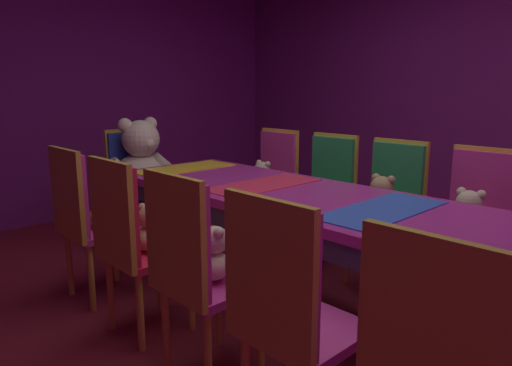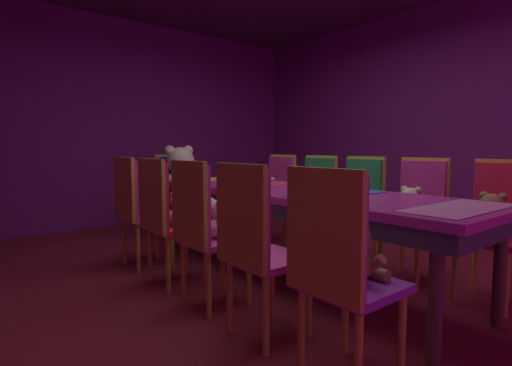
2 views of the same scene
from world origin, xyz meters
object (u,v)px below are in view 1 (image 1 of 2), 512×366
object	(u,v)px
chair_left_4	(81,210)
chair_right_2	(392,197)
chair_left_1	(283,302)
teddy_left_0	(462,354)
chair_right_3	(328,185)
king_teddy_bear	(142,161)
chair_left_3	(127,232)
throne_chair	(133,174)
chair_right_4	(273,175)
teddy_right_1	(468,218)
teddy_left_4	(103,210)
chair_right_1	(478,212)
teddy_right_2	(381,201)
teddy_left_3	(151,231)
chair_left_2	(190,259)
teddy_right_4	(262,179)
teddy_left_2	(215,256)
banquet_table	(316,211)

from	to	relation	value
chair_left_4	chair_right_2	bearing A→B (deg)	-33.78
chair_left_1	teddy_left_0	bearing A→B (deg)	-74.65
chair_right_3	king_teddy_bear	distance (m)	1.56
chair_left_3	chair_right_2	distance (m)	1.80
throne_chair	chair_left_1	bearing A→B (deg)	-18.65
chair_right_3	chair_right_4	distance (m)	0.58
chair_left_1	chair_left_3	xyz separation A→B (m)	(0.01, 1.12, 0.00)
teddy_right_1	chair_right_4	world-z (taller)	chair_right_4
teddy_left_4	chair_right_4	world-z (taller)	chair_right_4
chair_right_1	teddy_right_2	distance (m)	0.59
chair_left_1	throne_chair	distance (m)	2.74
chair_right_4	chair_right_2	bearing A→B (deg)	90.06
chair_right_2	throne_chair	distance (m)	2.19
teddy_left_3	chair_right_4	world-z (taller)	chair_right_4
chair_right_1	chair_right_3	xyz separation A→B (m)	(0.01, 1.13, 0.00)
chair_left_2	teddy_right_1	size ratio (longest dim) A/B	3.08
teddy_left_4	teddy_right_4	world-z (taller)	teddy_right_4
chair_left_1	teddy_left_2	bearing A→B (deg)	74.94
teddy_left_3	teddy_right_2	xyz separation A→B (m)	(1.43, -0.54, 0.02)
teddy_left_3	chair_right_2	distance (m)	1.67
banquet_table	teddy_left_4	bearing A→B (deg)	121.72
chair_left_1	teddy_right_1	world-z (taller)	chair_left_1
chair_right_1	chair_right_3	world-z (taller)	same
chair_right_1	banquet_table	bearing A→B (deg)	-33.49
teddy_left_2	chair_right_3	world-z (taller)	chair_right_3
chair_right_4	teddy_right_4	size ratio (longest dim) A/B	3.36
teddy_left_2	chair_left_3	bearing A→B (deg)	104.73
chair_right_3	teddy_left_3	bearing A→B (deg)	0.64
chair_right_1	teddy_left_3	bearing A→B (deg)	-35.28
teddy_left_4	teddy_right_1	xyz separation A→B (m)	(1.42, -1.71, 0.02)
chair_left_1	chair_left_2	distance (m)	0.57
teddy_left_3	chair_right_2	bearing A→B (deg)	-18.97
teddy_right_4	teddy_right_2	bearing A→B (deg)	89.94
chair_left_4	king_teddy_bear	distance (m)	1.12
chair_left_4	teddy_right_4	world-z (taller)	chair_left_4
banquet_table	chair_right_4	bearing A→B (deg)	53.59
chair_right_4	chair_right_1	bearing A→B (deg)	90.10
chair_right_4	throne_chair	distance (m)	1.22
throne_chair	king_teddy_bear	size ratio (longest dim) A/B	1.47
chair_left_4	throne_chair	xyz separation A→B (m)	(0.85, 0.88, 0.00)
banquet_table	chair_left_3	world-z (taller)	chair_left_3
teddy_left_2	chair_left_3	world-z (taller)	chair_left_3
teddy_left_3	teddy_right_2	size ratio (longest dim) A/B	0.84
king_teddy_bear	chair_left_3	bearing A→B (deg)	-33.54
chair_left_2	throne_chair	world-z (taller)	same
teddy_left_3	chair_left_2	bearing A→B (deg)	-104.19
chair_left_2	chair_right_3	size ratio (longest dim) A/B	1.00
chair_left_3	chair_right_2	world-z (taller)	same
chair_left_3	chair_right_4	world-z (taller)	same
chair_left_1	chair_left_3	distance (m)	1.12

